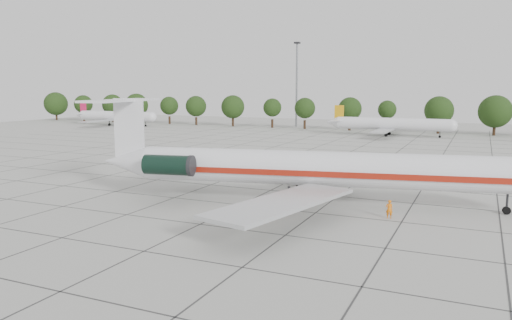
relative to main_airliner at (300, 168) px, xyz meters
The scene contains 8 objects.
ground 8.21m from the main_airliner, 136.92° to the left, with size 260.00×260.00×0.00m, color #B5B5AE.
apron_joints 21.01m from the main_airliner, 104.91° to the left, with size 170.00×170.00×0.02m, color #383838.
main_airliner is the anchor object (origin of this frame).
ground_crew 10.08m from the main_airliner, 12.72° to the right, with size 0.63×0.41×1.73m, color orange.
bg_airliner_a 118.18m from the main_airliner, 138.81° to the left, with size 28.24×27.20×7.40m.
bg_airliner_c 78.38m from the main_airliner, 92.70° to the left, with size 28.24×27.20×7.40m.
tree_line 91.59m from the main_airliner, 100.70° to the left, with size 249.86×8.44×10.22m.
floodlight_mast 103.74m from the main_airliner, 110.01° to the left, with size 1.60×1.60×25.45m.
Camera 1 is at (21.98, -52.60, 11.87)m, focal length 35.00 mm.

